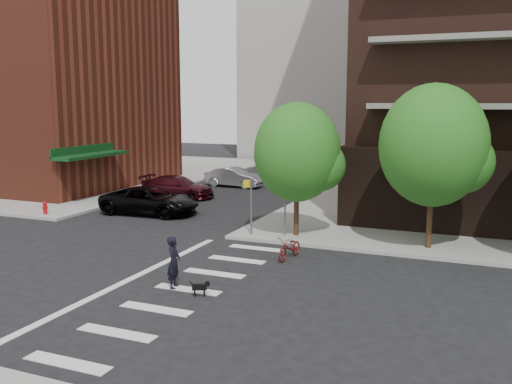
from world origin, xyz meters
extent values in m
plane|color=black|center=(0.00, 0.00, 0.00)|extent=(120.00, 120.00, 0.00)
cube|color=gray|center=(-24.50, 23.50, 0.07)|extent=(31.00, 33.00, 0.15)
cube|color=silver|center=(3.00, -6.00, 0.01)|extent=(2.40, 0.50, 0.01)
cube|color=silver|center=(3.00, -4.00, 0.01)|extent=(2.40, 0.50, 0.01)
cube|color=silver|center=(3.00, -2.00, 0.01)|extent=(2.40, 0.50, 0.01)
cube|color=silver|center=(3.00, 0.00, 0.01)|extent=(2.40, 0.50, 0.01)
cube|color=silver|center=(3.00, 2.00, 0.01)|extent=(2.40, 0.50, 0.01)
cube|color=silver|center=(3.00, 4.00, 0.01)|extent=(2.40, 0.50, 0.01)
cube|color=silver|center=(3.00, 6.00, 0.01)|extent=(2.40, 0.50, 0.01)
cube|color=silver|center=(0.50, 0.00, 0.01)|extent=(0.30, 13.00, 0.01)
cube|color=maroon|center=(-22.00, 18.00, 10.15)|extent=(20.00, 15.00, 20.00)
cube|color=#0C3814|center=(-11.30, 13.00, 2.95)|extent=(1.40, 6.00, 0.20)
cylinder|color=#301E11|center=(4.00, 8.50, 1.30)|extent=(0.24, 0.24, 2.30)
sphere|color=#235B19|center=(4.00, 8.50, 4.05)|extent=(4.00, 4.00, 4.00)
cylinder|color=#301E11|center=(10.00, 8.50, 1.45)|extent=(0.24, 0.24, 2.60)
sphere|color=#235B19|center=(10.00, 8.50, 4.55)|extent=(4.50, 4.50, 4.50)
cylinder|color=slate|center=(2.00, 7.80, 1.45)|extent=(0.10, 0.10, 2.60)
cube|color=gold|center=(1.80, 7.80, 2.55)|extent=(0.32, 0.25, 0.32)
cylinder|color=slate|center=(3.50, 8.30, 1.25)|extent=(0.08, 0.08, 2.20)
cube|color=gold|center=(3.50, 8.15, 2.15)|extent=(0.64, 0.02, 0.64)
cylinder|color=#A50C0C|center=(-10.50, 7.80, 0.45)|extent=(0.22, 0.22, 0.60)
sphere|color=#A50C0C|center=(-10.50, 7.80, 0.76)|extent=(0.24, 0.24, 0.24)
imported|color=black|center=(-5.50, 10.66, 0.78)|extent=(2.87, 5.75, 1.56)
imported|color=#390E15|center=(-6.93, 16.15, 0.73)|extent=(2.15, 5.04, 1.45)
imported|color=#A9ABB2|center=(-5.50, 21.99, 0.73)|extent=(1.79, 4.50, 1.46)
imported|color=maroon|center=(4.93, 4.97, 0.47)|extent=(0.87, 1.87, 0.95)
imported|color=black|center=(2.47, -0.02, 0.91)|extent=(0.75, 0.59, 1.83)
cube|color=black|center=(3.67, -0.42, 0.31)|extent=(0.51, 0.34, 0.19)
cube|color=black|center=(3.91, -0.31, 0.42)|extent=(0.17, 0.16, 0.14)
cylinder|color=black|center=(3.81, -0.37, 0.11)|extent=(0.05, 0.05, 0.21)
cylinder|color=black|center=(3.52, -0.47, 0.11)|extent=(0.05, 0.05, 0.21)
camera|label=1|loc=(12.40, -16.35, 6.40)|focal=40.00mm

